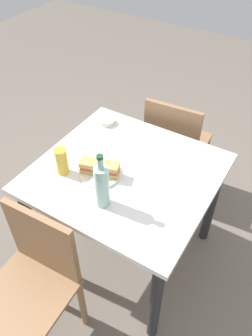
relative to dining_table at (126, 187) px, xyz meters
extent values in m
plane|color=#6B6056|center=(0.00, 0.00, -0.62)|extent=(8.00, 8.00, 0.00)
cube|color=silver|center=(0.00, 0.00, 0.11)|extent=(0.94, 0.89, 0.03)
cylinder|color=#262628|center=(-0.41, -0.38, -0.26)|extent=(0.06, 0.06, 0.72)
cylinder|color=#262628|center=(0.41, -0.38, -0.26)|extent=(0.06, 0.06, 0.72)
cylinder|color=#262628|center=(-0.41, 0.38, -0.26)|extent=(0.06, 0.06, 0.72)
cylinder|color=#262628|center=(0.41, 0.38, -0.26)|extent=(0.06, 0.06, 0.72)
cube|color=#936B47|center=(0.00, 0.72, -0.17)|extent=(0.43, 0.43, 0.02)
cube|color=#936B47|center=(0.01, 0.54, 0.04)|extent=(0.38, 0.06, 0.40)
cylinder|color=#936B47|center=(0.17, 0.92, -0.40)|extent=(0.04, 0.04, 0.44)
cylinder|color=#936B47|center=(-0.19, 0.89, -0.40)|extent=(0.04, 0.04, 0.44)
cylinder|color=#936B47|center=(0.19, 0.56, -0.40)|extent=(0.04, 0.04, 0.44)
cylinder|color=#936B47|center=(-0.17, 0.53, -0.40)|extent=(0.04, 0.04, 0.44)
cube|color=#936B47|center=(-0.12, -0.72, -0.17)|extent=(0.42, 0.42, 0.02)
cube|color=#936B47|center=(-0.13, -0.54, 0.04)|extent=(0.38, 0.05, 0.40)
cylinder|color=#936B47|center=(-0.31, -0.55, -0.40)|extent=(0.04, 0.04, 0.44)
cylinder|color=#936B47|center=(0.05, -0.54, -0.40)|extent=(0.04, 0.04, 0.44)
cylinder|color=silver|center=(-0.10, -0.10, 0.13)|extent=(0.22, 0.22, 0.01)
cube|color=tan|center=(-0.10, -0.10, 0.15)|extent=(0.22, 0.13, 0.02)
cube|color=#B74C3D|center=(-0.10, -0.10, 0.17)|extent=(0.20, 0.12, 0.02)
cube|color=tan|center=(-0.10, -0.10, 0.20)|extent=(0.22, 0.13, 0.02)
cube|color=silver|center=(-0.08, -0.03, 0.14)|extent=(0.10, 0.05, 0.00)
cube|color=#59331E|center=(-0.16, -0.07, 0.14)|extent=(0.08, 0.04, 0.01)
cylinder|color=#99C6B7|center=(0.02, -0.25, 0.24)|extent=(0.07, 0.07, 0.23)
cylinder|color=#99C6B7|center=(0.02, -0.25, 0.38)|extent=(0.03, 0.03, 0.06)
cylinder|color=#19472D|center=(0.02, -0.25, 0.42)|extent=(0.03, 0.03, 0.02)
cylinder|color=gold|center=(-0.28, -0.18, 0.20)|extent=(0.07, 0.07, 0.15)
cylinder|color=silver|center=(-0.33, 0.31, 0.14)|extent=(0.10, 0.10, 0.03)
camera|label=1|loc=(0.68, -1.11, 1.36)|focal=35.91mm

